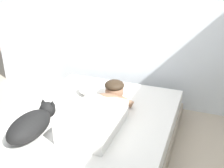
{
  "coord_description": "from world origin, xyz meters",
  "views": [
    {
      "loc": [
        0.89,
        -1.68,
        1.63
      ],
      "look_at": [
        0.03,
        0.52,
        0.59
      ],
      "focal_mm": 41.62,
      "sensor_mm": 36.0,
      "label": 1
    }
  ],
  "objects_px": {
    "bed": "(92,133)",
    "cell_phone": "(107,137)",
    "pillow": "(100,91)",
    "person_lying": "(100,112)",
    "coffee_cup": "(115,98)",
    "dog": "(32,124)"
  },
  "relations": [
    {
      "from": "bed",
      "to": "cell_phone",
      "type": "relative_size",
      "value": 13.7
    },
    {
      "from": "bed",
      "to": "coffee_cup",
      "type": "height_order",
      "value": "coffee_cup"
    },
    {
      "from": "bed",
      "to": "cell_phone",
      "type": "height_order",
      "value": "cell_phone"
    },
    {
      "from": "pillow",
      "to": "person_lying",
      "type": "bearing_deg",
      "value": -65.81
    },
    {
      "from": "person_lying",
      "to": "cell_phone",
      "type": "relative_size",
      "value": 6.57
    },
    {
      "from": "dog",
      "to": "cell_phone",
      "type": "distance_m",
      "value": 0.65
    },
    {
      "from": "bed",
      "to": "coffee_cup",
      "type": "distance_m",
      "value": 0.46
    },
    {
      "from": "pillow",
      "to": "coffee_cup",
      "type": "bearing_deg",
      "value": -19.62
    },
    {
      "from": "pillow",
      "to": "dog",
      "type": "height_order",
      "value": "dog"
    },
    {
      "from": "pillow",
      "to": "dog",
      "type": "xyz_separation_m",
      "value": [
        -0.23,
        -0.9,
        0.05
      ]
    },
    {
      "from": "bed",
      "to": "dog",
      "type": "distance_m",
      "value": 0.61
    },
    {
      "from": "bed",
      "to": "person_lying",
      "type": "bearing_deg",
      "value": -14.6
    },
    {
      "from": "cell_phone",
      "to": "person_lying",
      "type": "bearing_deg",
      "value": 126.39
    },
    {
      "from": "cell_phone",
      "to": "pillow",
      "type": "bearing_deg",
      "value": 118.06
    },
    {
      "from": "dog",
      "to": "coffee_cup",
      "type": "height_order",
      "value": "dog"
    },
    {
      "from": "coffee_cup",
      "to": "bed",
      "type": "bearing_deg",
      "value": -102.52
    },
    {
      "from": "coffee_cup",
      "to": "cell_phone",
      "type": "bearing_deg",
      "value": -74.87
    },
    {
      "from": "person_lying",
      "to": "cell_phone",
      "type": "distance_m",
      "value": 0.28
    },
    {
      "from": "dog",
      "to": "coffee_cup",
      "type": "xyz_separation_m",
      "value": [
        0.44,
        0.82,
        -0.07
      ]
    },
    {
      "from": "person_lying",
      "to": "coffee_cup",
      "type": "relative_size",
      "value": 7.36
    },
    {
      "from": "bed",
      "to": "person_lying",
      "type": "xyz_separation_m",
      "value": [
        0.11,
        -0.03,
        0.28
      ]
    },
    {
      "from": "person_lying",
      "to": "coffee_cup",
      "type": "height_order",
      "value": "person_lying"
    }
  ]
}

